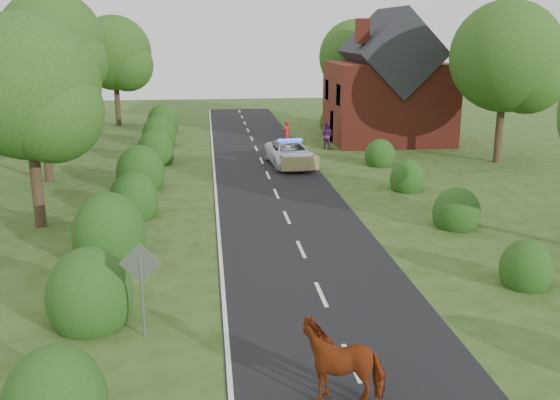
{
  "coord_description": "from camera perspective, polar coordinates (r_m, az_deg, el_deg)",
  "views": [
    {
      "loc": [
        -3.24,
        -12.95,
        7.63
      ],
      "look_at": [
        -0.51,
        10.14,
        1.3
      ],
      "focal_mm": 40.0,
      "sensor_mm": 36.0,
      "label": 1
    }
  ],
  "objects": [
    {
      "name": "tree_right_c",
      "position": [
        52.36,
        7.25,
        12.6
      ],
      "size": [
        6.15,
        6.0,
        8.58
      ],
      "color": "#332316",
      "rests_on": "ground"
    },
    {
      "name": "ground",
      "position": [
        15.37,
        6.55,
        -14.63
      ],
      "size": [
        120.0,
        120.0,
        0.0
      ],
      "primitive_type": "plane",
      "color": "#2C4614"
    },
    {
      "name": "tree_right_b",
      "position": [
        38.99,
        20.42,
        11.81
      ],
      "size": [
        6.56,
        6.4,
        9.4
      ],
      "color": "#332316",
      "rests_on": "ground"
    },
    {
      "name": "pedestrian_red",
      "position": [
        42.42,
        0.62,
        6.09
      ],
      "size": [
        0.78,
        0.73,
        1.79
      ],
      "primitive_type": "imported",
      "rotation": [
        0.0,
        0.0,
        3.77
      ],
      "color": "#A51F23",
      "rests_on": "ground"
    },
    {
      "name": "road_markings",
      "position": [
        27.02,
        -3.0,
        -1.14
      ],
      "size": [
        4.96,
        70.0,
        0.01
      ],
      "color": "white",
      "rests_on": "road"
    },
    {
      "name": "pedestrian_purple",
      "position": [
        41.7,
        4.32,
        5.9
      ],
      "size": [
        1.11,
        1.08,
        1.8
      ],
      "primitive_type": "imported",
      "rotation": [
        0.0,
        0.0,
        2.48
      ],
      "color": "#4D2056",
      "rests_on": "ground"
    },
    {
      "name": "tree_left_c",
      "position": [
        43.82,
        -19.73,
        12.93
      ],
      "size": [
        6.97,
        6.8,
        10.22
      ],
      "color": "#332316",
      "rests_on": "ground"
    },
    {
      "name": "road_sign",
      "position": [
        16.19,
        -12.58,
        -6.81
      ],
      "size": [
        1.06,
        0.08,
        2.53
      ],
      "color": "gray",
      "rests_on": "ground"
    },
    {
      "name": "hedgerow_left",
      "position": [
        25.79,
        -13.79,
        -0.7
      ],
      "size": [
        2.75,
        50.41,
        3.0
      ],
      "color": "#134A13",
      "rests_on": "ground"
    },
    {
      "name": "hedgerow_right",
      "position": [
        27.03,
        14.85,
        -0.47
      ],
      "size": [
        2.1,
        45.78,
        2.1
      ],
      "color": "#134A13",
      "rests_on": "ground"
    },
    {
      "name": "house",
      "position": [
        44.96,
        9.88,
        10.1
      ],
      "size": [
        8.0,
        7.4,
        9.17
      ],
      "color": "maroon",
      "rests_on": "ground"
    },
    {
      "name": "road",
      "position": [
        29.15,
        -0.13,
        0.07
      ],
      "size": [
        6.0,
        70.0,
        0.02
      ],
      "primitive_type": "cube",
      "color": "black",
      "rests_on": "ground"
    },
    {
      "name": "cow",
      "position": [
        13.78,
        5.78,
        -14.84
      ],
      "size": [
        2.27,
        1.5,
        1.49
      ],
      "primitive_type": "imported",
      "rotation": [
        0.0,
        0.0,
        -1.77
      ],
      "color": "maroon",
      "rests_on": "ground"
    },
    {
      "name": "tree_left_a",
      "position": [
        25.75,
        -21.65,
        9.07
      ],
      "size": [
        5.74,
        5.6,
        8.38
      ],
      "color": "#332316",
      "rests_on": "ground"
    },
    {
      "name": "tree_left_b",
      "position": [
        33.87,
        -20.73,
        9.88
      ],
      "size": [
        5.74,
        5.6,
        8.07
      ],
      "color": "#332316",
      "rests_on": "ground"
    },
    {
      "name": "police_van",
      "position": [
        36.39,
        0.93,
        4.27
      ],
      "size": [
        2.77,
        5.34,
        1.57
      ],
      "rotation": [
        0.0,
        0.0,
        0.08
      ],
      "color": "silver",
      "rests_on": "ground"
    },
    {
      "name": "tree_left_d",
      "position": [
        53.29,
        -14.65,
        12.6
      ],
      "size": [
        6.15,
        6.0,
        8.89
      ],
      "color": "#332316",
      "rests_on": "ground"
    }
  ]
}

